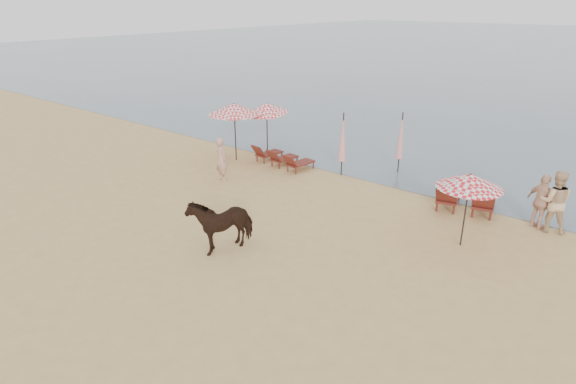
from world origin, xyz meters
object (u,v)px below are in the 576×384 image
Objects in this scene: umbrella_open_left_b at (267,108)px; beachgoer_right_a at (554,201)px; lounger_cluster_right at (466,199)px; cow at (221,222)px; umbrella_open_right at (470,181)px; lounger_cluster_left at (281,157)px; beachgoer_left at (222,159)px; umbrella_closed_left at (401,136)px; umbrella_closed_right at (343,137)px; beachgoer_right_b at (542,202)px; umbrella_open_left_a at (234,109)px.

umbrella_open_left_b is 1.24× the size of beachgoer_right_a.
lounger_cluster_right is 1.17× the size of cow.
beachgoer_right_a is at bearing 41.10° from umbrella_open_right.
lounger_cluster_left is at bearing 168.29° from lounger_cluster_right.
umbrella_open_left_b is 1.10× the size of umbrella_open_right.
umbrella_closed_left is at bearing -119.28° from beachgoer_left.
cow is 0.94× the size of beachgoer_right_a.
lounger_cluster_left is 5.08m from umbrella_closed_left.
umbrella_open_right is at bearing 53.03° from cow.
umbrella_closed_left is 2.42m from umbrella_closed_right.
beachgoer_right_b reaches higher than lounger_cluster_left.
beachgoer_left is (1.01, -3.89, -1.24)m from umbrella_open_left_b.
beachgoer_left reaches higher than cow.
umbrella_open_right reaches higher than beachgoer_right_a.
lounger_cluster_left is at bearing -166.68° from umbrella_closed_right.
lounger_cluster_right is at bearing 9.33° from umbrella_open_left_a.
umbrella_closed_left is 1.28× the size of beachgoer_right_a.
umbrella_open_right reaches higher than beachgoer_right_b.
umbrella_closed_right is (-1.66, -1.77, 0.04)m from umbrella_closed_left.
beachgoer_left is at bearing 168.42° from umbrella_open_right.
umbrella_open_right is 3.37m from beachgoer_right_a.
lounger_cluster_right is at bearing 32.91° from beachgoer_right_b.
beachgoer_right_b is (12.29, 0.95, -1.41)m from umbrella_open_left_a.
beachgoer_right_a is at bearing -1.90° from umbrella_closed_right.
beachgoer_right_a is (1.79, 2.67, -1.03)m from umbrella_open_right.
umbrella_open_left_b reaches higher than beachgoer_right_b.
umbrella_open_right is (8.71, -2.30, 1.63)m from lounger_cluster_left.
umbrella_open_left_a is 1.71m from umbrella_open_left_b.
umbrella_open_left_a is at bearing 156.17° from umbrella_open_right.
umbrella_open_left_a reaches higher than umbrella_open_right.
umbrella_open_left_b is 1.32× the size of cow.
umbrella_closed_right is 1.47× the size of beachgoer_left.
umbrella_closed_left is at bearing 21.93° from umbrella_open_left_b.
umbrella_open_left_b is at bearing -61.04° from beachgoer_left.
lounger_cluster_right reaches higher than lounger_cluster_left.
lounger_cluster_right is 10.24m from umbrella_open_left_a.
lounger_cluster_left is at bearing -22.16° from umbrella_open_left_b.
lounger_cluster_left is at bearing 30.91° from beachgoer_right_b.
cow is (-5.41, -4.43, -1.23)m from umbrella_open_right.
beachgoer_right_b is (11.86, -0.70, -1.23)m from umbrella_open_left_b.
lounger_cluster_left is 10.52m from beachgoer_right_a.
umbrella_open_left_b is (-1.70, 1.03, 1.74)m from lounger_cluster_left.
umbrella_open_left_a reaches higher than cow.
lounger_cluster_left is at bearing 150.23° from umbrella_open_right.
umbrella_open_left_a reaches higher than lounger_cluster_right.
umbrella_open_right is at bearing -4.03° from umbrella_open_left_a.
lounger_cluster_left is at bearing 129.83° from cow.
beachgoer_right_a is at bearing 58.29° from cow.
beachgoer_right_b reaches higher than beachgoer_left.
umbrella_open_left_a reaches higher than beachgoer_right_b.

